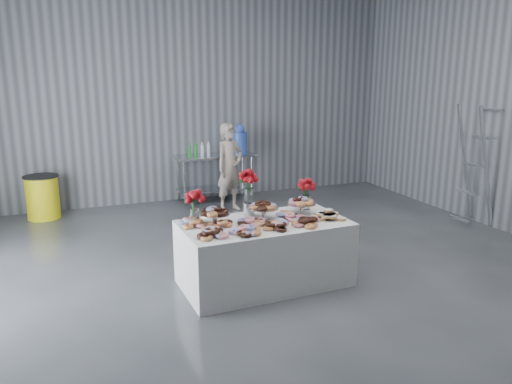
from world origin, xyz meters
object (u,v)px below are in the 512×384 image
stepladder (475,165)px  trash_barrel (43,197)px  prep_table (215,169)px  water_jug (240,140)px  display_table (265,253)px  person (230,168)px

stepladder → trash_barrel: bearing=155.5°
prep_table → stepladder: size_ratio=0.76×
water_jug → display_table: bearing=-105.6°
display_table → person: person is taller
display_table → prep_table: bearing=81.6°
display_table → stepladder: (3.97, 0.90, 0.61)m
display_table → stepladder: size_ratio=0.97×
display_table → prep_table: 3.87m
prep_table → trash_barrel: size_ratio=2.05×
person → stepladder: 4.02m
water_jug → stepladder: (2.90, -2.93, -0.17)m
prep_table → trash_barrel: 3.03m
display_table → trash_barrel: size_ratio=2.60×
prep_table → water_jug: 0.73m
display_table → water_jug: 4.05m
prep_table → display_table: bearing=-98.4°
person → trash_barrel: size_ratio=2.12×
display_table → prep_table: size_ratio=1.27×
stepladder → person: bearing=146.1°
person → display_table: bearing=-124.7°
display_table → water_jug: (1.07, 3.83, 0.77)m
display_table → person: (0.63, 3.14, 0.40)m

